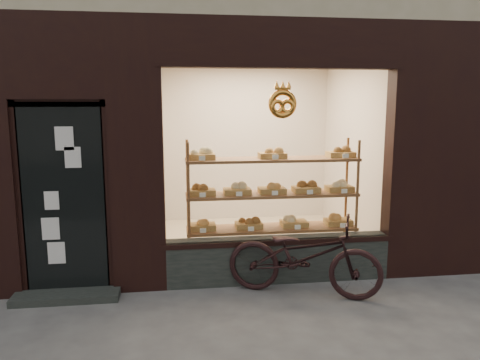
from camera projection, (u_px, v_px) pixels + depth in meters
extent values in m
cube|color=black|center=(278.00, 259.00, 5.71)|extent=(2.70, 0.25, 0.55)
cube|color=black|center=(64.00, 200.00, 5.18)|extent=(0.90, 0.04, 2.15)
cube|color=black|center=(67.00, 296.00, 5.20)|extent=(1.15, 0.35, 0.08)
torus|color=#F69B36|center=(282.00, 104.00, 5.29)|extent=(0.33, 0.07, 0.33)
cube|color=brown|center=(271.00, 265.00, 6.16)|extent=(2.20, 0.45, 0.04)
cube|color=brown|center=(271.00, 228.00, 6.08)|extent=(2.20, 0.45, 0.03)
cube|color=brown|center=(272.00, 194.00, 6.00)|extent=(2.20, 0.45, 0.04)
cube|color=brown|center=(272.00, 160.00, 5.93)|extent=(2.20, 0.45, 0.04)
cylinder|color=brown|center=(189.00, 212.00, 5.69)|extent=(0.04, 0.04, 1.70)
cylinder|color=brown|center=(357.00, 206.00, 5.98)|extent=(0.04, 0.04, 1.70)
cylinder|color=brown|center=(188.00, 205.00, 6.07)|extent=(0.04, 0.04, 1.70)
cylinder|color=brown|center=(346.00, 200.00, 6.36)|extent=(0.04, 0.04, 1.70)
cube|color=brown|center=(202.00, 227.00, 5.95)|extent=(0.34, 0.24, 0.07)
sphere|color=#C4892E|center=(202.00, 220.00, 5.93)|extent=(0.11, 0.11, 0.11)
cube|color=white|center=(203.00, 231.00, 5.77)|extent=(0.07, 0.01, 0.05)
cube|color=brown|center=(249.00, 225.00, 6.03)|extent=(0.34, 0.24, 0.07)
sphere|color=#543113|center=(249.00, 219.00, 6.01)|extent=(0.11, 0.11, 0.11)
cube|color=white|center=(251.00, 229.00, 5.85)|extent=(0.08, 0.01, 0.05)
cube|color=brown|center=(294.00, 223.00, 6.11)|extent=(0.34, 0.24, 0.07)
sphere|color=beige|center=(294.00, 217.00, 6.10)|extent=(0.11, 0.11, 0.11)
cube|color=white|center=(298.00, 227.00, 5.93)|extent=(0.07, 0.01, 0.05)
cube|color=brown|center=(338.00, 222.00, 6.19)|extent=(0.34, 0.24, 0.07)
sphere|color=#C4892E|center=(338.00, 216.00, 6.18)|extent=(0.11, 0.11, 0.11)
cube|color=white|center=(343.00, 225.00, 6.01)|extent=(0.08, 0.01, 0.05)
cube|color=brown|center=(202.00, 192.00, 5.87)|extent=(0.34, 0.24, 0.07)
sphere|color=#543113|center=(202.00, 185.00, 5.86)|extent=(0.11, 0.11, 0.11)
cube|color=white|center=(203.00, 195.00, 5.69)|extent=(0.07, 0.01, 0.06)
cube|color=brown|center=(237.00, 191.00, 5.93)|extent=(0.34, 0.24, 0.07)
sphere|color=beige|center=(237.00, 185.00, 5.92)|extent=(0.11, 0.11, 0.11)
cube|color=white|center=(239.00, 194.00, 5.75)|extent=(0.07, 0.01, 0.06)
cube|color=brown|center=(272.00, 190.00, 5.99)|extent=(0.34, 0.24, 0.07)
sphere|color=#C4892E|center=(272.00, 184.00, 5.98)|extent=(0.11, 0.11, 0.11)
cube|color=white|center=(275.00, 193.00, 5.81)|extent=(0.07, 0.01, 0.06)
cube|color=brown|center=(306.00, 189.00, 6.06)|extent=(0.34, 0.24, 0.07)
sphere|color=#543113|center=(306.00, 183.00, 6.04)|extent=(0.11, 0.11, 0.11)
cube|color=white|center=(310.00, 192.00, 5.87)|extent=(0.07, 0.01, 0.06)
cube|color=brown|center=(339.00, 188.00, 6.12)|extent=(0.34, 0.24, 0.07)
sphere|color=beige|center=(340.00, 182.00, 6.10)|extent=(0.11, 0.11, 0.11)
cube|color=white|center=(344.00, 191.00, 5.94)|extent=(0.08, 0.01, 0.06)
cube|color=brown|center=(201.00, 157.00, 5.80)|extent=(0.34, 0.24, 0.07)
sphere|color=beige|center=(201.00, 150.00, 5.78)|extent=(0.11, 0.11, 0.11)
cube|color=white|center=(202.00, 158.00, 5.62)|extent=(0.07, 0.01, 0.06)
cube|color=brown|center=(272.00, 155.00, 5.92)|extent=(0.34, 0.24, 0.07)
sphere|color=#C4892E|center=(272.00, 149.00, 5.91)|extent=(0.11, 0.11, 0.11)
cube|color=white|center=(275.00, 157.00, 5.74)|extent=(0.07, 0.01, 0.06)
cube|color=brown|center=(341.00, 154.00, 6.04)|extent=(0.34, 0.24, 0.07)
sphere|color=#543113|center=(341.00, 148.00, 6.03)|extent=(0.11, 0.11, 0.11)
cube|color=white|center=(346.00, 156.00, 5.86)|extent=(0.08, 0.01, 0.06)
imported|color=black|center=(304.00, 256.00, 5.27)|extent=(1.84, 1.22, 0.92)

